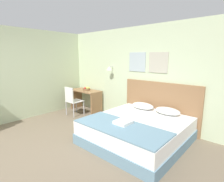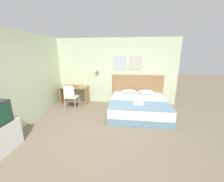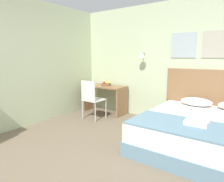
{
  "view_description": "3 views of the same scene",
  "coord_description": "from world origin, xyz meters",
  "px_view_note": "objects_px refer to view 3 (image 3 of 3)",
  "views": [
    {
      "loc": [
        3.06,
        -1.21,
        1.84
      ],
      "look_at": [
        0.23,
        1.98,
        1.0
      ],
      "focal_mm": 28.0,
      "sensor_mm": 36.0,
      "label": 1
    },
    {
      "loc": [
        0.71,
        -2.72,
        2.05
      ],
      "look_at": [
        0.17,
        1.75,
        0.81
      ],
      "focal_mm": 22.0,
      "sensor_mm": 36.0,
      "label": 2
    },
    {
      "loc": [
        1.63,
        -1.49,
        1.47
      ],
      "look_at": [
        -0.56,
        1.57,
        0.81
      ],
      "focal_mm": 32.0,
      "sensor_mm": 36.0,
      "label": 3
    }
  ],
  "objects_px": {
    "bed": "(205,134)",
    "desk": "(105,94)",
    "folded_towel_near_foot": "(197,122)",
    "headboard": "(218,101)",
    "pillow_left": "(196,102)",
    "desk_chair": "(91,97)",
    "throw_blanket": "(198,128)",
    "fruit_bowl": "(106,84)"
  },
  "relations": [
    {
      "from": "desk_chair",
      "to": "fruit_bowl",
      "type": "xyz_separation_m",
      "value": [
        -0.05,
        0.64,
        0.23
      ]
    },
    {
      "from": "throw_blanket",
      "to": "headboard",
      "type": "bearing_deg",
      "value": 90.0
    },
    {
      "from": "pillow_left",
      "to": "desk",
      "type": "height_order",
      "value": "desk"
    },
    {
      "from": "headboard",
      "to": "folded_towel_near_foot",
      "type": "distance_m",
      "value": 1.47
    },
    {
      "from": "bed",
      "to": "desk_chair",
      "type": "height_order",
      "value": "desk_chair"
    },
    {
      "from": "bed",
      "to": "fruit_bowl",
      "type": "relative_size",
      "value": 7.73
    },
    {
      "from": "headboard",
      "to": "desk",
      "type": "height_order",
      "value": "headboard"
    },
    {
      "from": "headboard",
      "to": "desk",
      "type": "bearing_deg",
      "value": -173.47
    },
    {
      "from": "bed",
      "to": "headboard",
      "type": "height_order",
      "value": "headboard"
    },
    {
      "from": "fruit_bowl",
      "to": "folded_towel_near_foot",
      "type": "bearing_deg",
      "value": -25.27
    },
    {
      "from": "throw_blanket",
      "to": "bed",
      "type": "bearing_deg",
      "value": 90.0
    },
    {
      "from": "bed",
      "to": "folded_towel_near_foot",
      "type": "relative_size",
      "value": 6.57
    },
    {
      "from": "throw_blanket",
      "to": "desk_chair",
      "type": "distance_m",
      "value": 2.59
    },
    {
      "from": "desk",
      "to": "throw_blanket",
      "type": "bearing_deg",
      "value": -26.91
    },
    {
      "from": "pillow_left",
      "to": "desk",
      "type": "distance_m",
      "value": 2.25
    },
    {
      "from": "folded_towel_near_foot",
      "to": "desk",
      "type": "distance_m",
      "value": 2.8
    },
    {
      "from": "headboard",
      "to": "throw_blanket",
      "type": "distance_m",
      "value": 1.61
    },
    {
      "from": "folded_towel_near_foot",
      "to": "desk",
      "type": "xyz_separation_m",
      "value": [
        -2.54,
        1.17,
        -0.06
      ]
    },
    {
      "from": "pillow_left",
      "to": "desk",
      "type": "bearing_deg",
      "value": -179.2
    },
    {
      "from": "pillow_left",
      "to": "fruit_bowl",
      "type": "relative_size",
      "value": 2.31
    },
    {
      "from": "desk",
      "to": "desk_chair",
      "type": "relative_size",
      "value": 1.21
    },
    {
      "from": "folded_towel_near_foot",
      "to": "desk_chair",
      "type": "height_order",
      "value": "desk_chair"
    },
    {
      "from": "bed",
      "to": "desk_chair",
      "type": "distance_m",
      "value": 2.52
    },
    {
      "from": "headboard",
      "to": "fruit_bowl",
      "type": "relative_size",
      "value": 7.96
    },
    {
      "from": "pillow_left",
      "to": "throw_blanket",
      "type": "height_order",
      "value": "pillow_left"
    },
    {
      "from": "headboard",
      "to": "folded_towel_near_foot",
      "type": "height_order",
      "value": "headboard"
    },
    {
      "from": "desk",
      "to": "fruit_bowl",
      "type": "distance_m",
      "value": 0.27
    },
    {
      "from": "pillow_left",
      "to": "fruit_bowl",
      "type": "bearing_deg",
      "value": -179.4
    },
    {
      "from": "throw_blanket",
      "to": "folded_towel_near_foot",
      "type": "distance_m",
      "value": 0.15
    },
    {
      "from": "throw_blanket",
      "to": "fruit_bowl",
      "type": "relative_size",
      "value": 7.27
    },
    {
      "from": "headboard",
      "to": "pillow_left",
      "type": "distance_m",
      "value": 0.43
    },
    {
      "from": "pillow_left",
      "to": "desk_chair",
      "type": "relative_size",
      "value": 0.65
    },
    {
      "from": "bed",
      "to": "throw_blanket",
      "type": "distance_m",
      "value": 0.64
    },
    {
      "from": "pillow_left",
      "to": "folded_towel_near_foot",
      "type": "distance_m",
      "value": 1.24
    },
    {
      "from": "folded_towel_near_foot",
      "to": "desk",
      "type": "relative_size",
      "value": 0.27
    },
    {
      "from": "desk_chair",
      "to": "bed",
      "type": "bearing_deg",
      "value": -2.23
    },
    {
      "from": "headboard",
      "to": "pillow_left",
      "type": "bearing_deg",
      "value": -142.0
    },
    {
      "from": "folded_towel_near_foot",
      "to": "pillow_left",
      "type": "bearing_deg",
      "value": 103.66
    },
    {
      "from": "folded_towel_near_foot",
      "to": "headboard",
      "type": "bearing_deg",
      "value": 88.22
    },
    {
      "from": "desk_chair",
      "to": "fruit_bowl",
      "type": "height_order",
      "value": "desk_chair"
    },
    {
      "from": "bed",
      "to": "desk",
      "type": "relative_size",
      "value": 1.8
    },
    {
      "from": "throw_blanket",
      "to": "folded_towel_near_foot",
      "type": "xyz_separation_m",
      "value": [
        -0.05,
        0.14,
        0.04
      ]
    }
  ]
}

